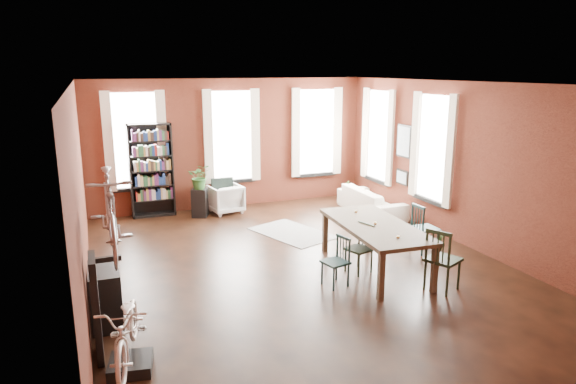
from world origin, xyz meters
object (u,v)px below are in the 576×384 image
bookshelf (152,170)px  plant_stand (200,203)px  white_armchair (226,197)px  bike_trainer (131,365)px  dining_table (374,247)px  dining_chair_d (425,228)px  dining_chair_c (443,259)px  dining_chair_a (335,262)px  cream_sofa (372,197)px  dining_chair_b (359,249)px  bicycle_floor (126,300)px  console_table (105,296)px

bookshelf → plant_stand: bookshelf is taller
white_armchair → bike_trainer: (-2.75, -6.17, -0.31)m
dining_table → dining_chair_d: (1.37, 0.44, 0.05)m
dining_chair_c → plant_stand: bearing=1.6°
dining_chair_a → dining_chair_d: bearing=96.3°
dining_chair_c → cream_sofa: bearing=-40.7°
dining_chair_b → bicycle_floor: 4.31m
cream_sofa → bike_trainer: bearing=128.7°
dining_chair_d → bike_trainer: 6.00m
dining_chair_c → cream_sofa: dining_chair_c is taller
dining_chair_d → bicycle_floor: 6.01m
dining_chair_d → plant_stand: size_ratio=1.37×
dining_chair_d → cream_sofa: (0.43, 2.72, -0.06)m
white_armchair → cream_sofa: 3.55m
dining_table → bookshelf: (-3.15, 4.86, 0.68)m
dining_chair_b → dining_chair_c: bearing=20.9°
dining_chair_b → cream_sofa: size_ratio=0.41×
dining_table → dining_chair_a: 1.00m
dining_chair_d → plant_stand: dining_chair_d is taller
dining_chair_b → cream_sofa: dining_chair_b is taller
dining_chair_d → dining_chair_a: bearing=108.5°
console_table → plant_stand: bearing=64.1°
console_table → plant_stand: console_table is taller
plant_stand → bicycle_floor: size_ratio=0.45×
dining_chair_c → console_table: dining_chair_c is taller
dining_chair_a → dining_chair_c: dining_chair_c is taller
dining_table → cream_sofa: (1.80, 3.16, -0.01)m
bike_trainer → dining_chair_a: bearing=21.6°
dining_table → plant_stand: bearing=119.6°
dining_chair_a → white_armchair: (-0.55, 4.87, -0.03)m
bookshelf → dining_chair_a: bearing=-67.0°
cream_sofa → bike_trainer: cream_sofa is taller
bicycle_floor → bike_trainer: bearing=101.1°
dining_table → bicycle_floor: (-4.23, -1.69, 0.49)m
bicycle_floor → bookshelf: bearing=92.2°
dining_chair_b → bicycle_floor: (-3.93, -1.70, 0.48)m
bookshelf → bicycle_floor: (-1.08, -6.56, -0.20)m
console_table → dining_chair_b: bearing=4.7°
console_table → bicycle_floor: 1.46m
console_table → bookshelf: bearing=76.2°
dining_chair_b → bike_trainer: dining_chair_b is taller
dining_chair_b → bike_trainer: 4.28m
cream_sofa → bicycle_floor: bicycle_floor is taller
dining_chair_b → white_armchair: size_ratio=1.12×
bookshelf → plant_stand: size_ratio=3.23×
dining_table → bike_trainer: dining_table is taller
dining_chair_b → dining_chair_d: (1.67, 0.44, 0.05)m
bookshelf → bicycle_floor: size_ratio=1.44×
dining_table → bicycle_floor: bicycle_floor is taller
dining_chair_c → dining_chair_a: bearing=38.7°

